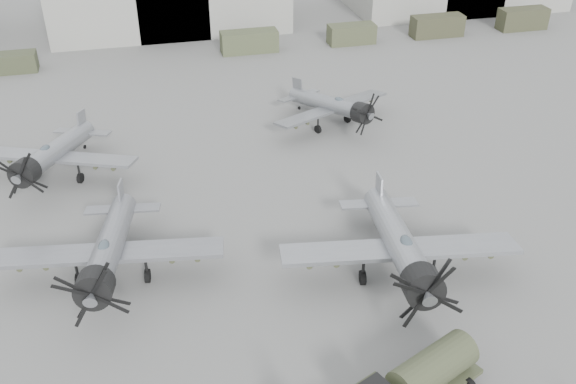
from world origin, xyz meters
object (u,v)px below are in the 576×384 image
(aircraft_far_1, at_px, (335,106))
(aircraft_mid_1, at_px, (108,252))
(aircraft_far_0, at_px, (51,155))
(fuel_tanker, at_px, (418,381))
(aircraft_mid_2, at_px, (402,248))

(aircraft_far_1, bearing_deg, aircraft_mid_1, -162.44)
(aircraft_far_0, height_order, fuel_tanker, aircraft_far_0)
(aircraft_mid_2, distance_m, fuel_tanker, 8.96)
(aircraft_far_1, xyz_separation_m, fuel_tanker, (-5.03, -29.25, -0.53))
(aircraft_far_0, bearing_deg, fuel_tanker, -33.17)
(aircraft_far_0, height_order, aircraft_far_1, aircraft_far_0)
(aircraft_mid_1, bearing_deg, aircraft_far_1, 50.41)
(aircraft_mid_2, relative_size, aircraft_far_0, 1.16)
(aircraft_far_0, bearing_deg, aircraft_mid_1, -51.32)
(aircraft_mid_1, bearing_deg, aircraft_far_0, 115.56)
(fuel_tanker, bearing_deg, aircraft_mid_1, 114.65)
(aircraft_mid_1, height_order, aircraft_mid_2, aircraft_mid_2)
(aircraft_far_1, bearing_deg, aircraft_mid_2, -120.82)
(aircraft_mid_2, bearing_deg, fuel_tanker, -98.23)
(aircraft_mid_2, height_order, aircraft_far_1, aircraft_mid_2)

